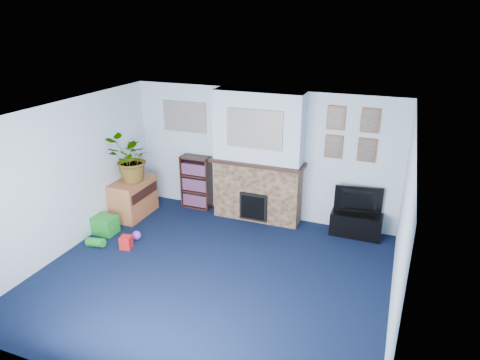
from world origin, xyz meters
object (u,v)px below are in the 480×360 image
at_px(bookshelf, 197,183).
at_px(sideboard, 133,198).
at_px(television, 359,201).
at_px(tv_stand, 356,223).

relative_size(bookshelf, sideboard, 1.15).
distance_m(bookshelf, sideboard, 1.24).
bearing_deg(television, sideboard, 0.68).
distance_m(tv_stand, bookshelf, 3.12).
relative_size(television, bookshelf, 0.77).
bearing_deg(tv_stand, bookshelf, 178.59).
bearing_deg(sideboard, tv_stand, 9.80).
bearing_deg(television, tv_stand, 80.61).
relative_size(television, sideboard, 0.88).
distance_m(television, sideboard, 4.13).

